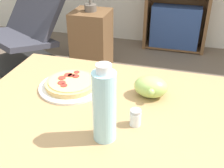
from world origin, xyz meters
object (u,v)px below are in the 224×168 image
(pizza_on_plate, at_px, (71,85))
(side_table, at_px, (92,42))
(drink_bottle, at_px, (104,106))
(salt_shaker, at_px, (135,117))
(grape_bunch, at_px, (151,87))
(lounge_chair_near, at_px, (27,41))

(pizza_on_plate, height_order, side_table, pizza_on_plate)
(drink_bottle, xyz_separation_m, side_table, (-0.67, 1.75, -0.55))
(drink_bottle, distance_m, salt_shaker, 0.15)
(salt_shaker, bearing_deg, drink_bottle, -131.95)
(pizza_on_plate, bearing_deg, side_table, 106.71)
(pizza_on_plate, bearing_deg, grape_bunch, 4.84)
(drink_bottle, height_order, side_table, drink_bottle)
(grape_bunch, xyz_separation_m, side_table, (-0.77, 1.47, -0.47))
(pizza_on_plate, bearing_deg, lounge_chair_near, 128.16)
(salt_shaker, bearing_deg, side_table, 114.26)
(grape_bunch, distance_m, salt_shaker, 0.19)
(pizza_on_plate, xyz_separation_m, side_table, (-0.45, 1.50, -0.44))
(pizza_on_plate, xyz_separation_m, salt_shaker, (0.30, -0.16, 0.01))
(salt_shaker, bearing_deg, pizza_on_plate, 151.27)
(pizza_on_plate, relative_size, lounge_chair_near, 0.26)
(drink_bottle, distance_m, lounge_chair_near, 2.19)
(grape_bunch, xyz_separation_m, lounge_chair_near, (-1.42, 1.37, -0.49))
(salt_shaker, height_order, side_table, salt_shaker)
(lounge_chair_near, height_order, side_table, lounge_chair_near)
(drink_bottle, distance_m, side_table, 1.96)
(grape_bunch, distance_m, drink_bottle, 0.31)
(pizza_on_plate, height_order, lounge_chair_near, lounge_chair_near)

